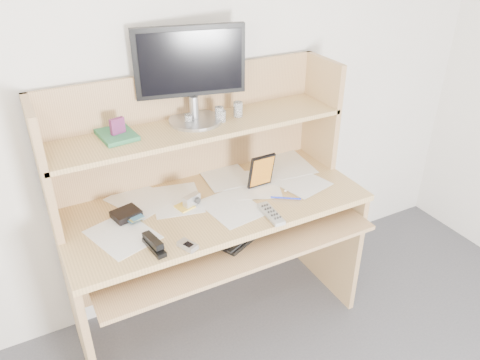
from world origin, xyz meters
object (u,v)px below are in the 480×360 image
desk (208,204)px  game_case (261,171)px  monitor (191,72)px  tv_remote (271,214)px  keyboard (249,226)px

desk → game_case: bearing=-15.5°
desk → monitor: bearing=89.1°
tv_remote → monitor: (-0.17, 0.44, 0.54)m
keyboard → monitor: monitor is taller
monitor → keyboard: bearing=-61.0°
tv_remote → monitor: size_ratio=0.36×
game_case → monitor: size_ratio=0.36×
game_case → monitor: 0.57m
desk → keyboard: bearing=-63.4°
desk → monitor: 0.63m
tv_remote → game_case: bearing=73.8°
desk → keyboard: (0.11, -0.22, -0.03)m
keyboard → desk: bearing=91.7°
desk → tv_remote: 0.36m
keyboard → monitor: 0.74m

